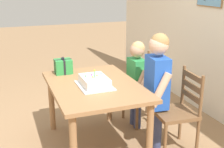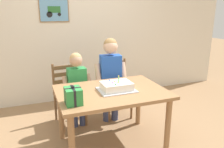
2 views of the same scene
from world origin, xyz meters
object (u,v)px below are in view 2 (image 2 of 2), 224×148
Objects in this scene: chair_left at (69,94)px; dining_table at (111,98)px; birthday_cake at (117,87)px; child_older at (111,72)px; child_younger at (77,83)px; gift_box_red_large at (73,96)px; chair_right at (116,88)px.

dining_table is at bearing -64.87° from chair_left.
chair_left is at bearing 117.90° from birthday_cake.
child_older is 1.16× the size of child_younger.
child_younger is (-0.29, 0.64, 0.03)m from dining_table.
child_older is (0.61, -0.19, 0.33)m from chair_left.
child_younger is (0.22, 0.87, -0.16)m from gift_box_red_large.
child_younger is at bearing -164.60° from chair_right.
dining_table is 0.59m from gift_box_red_large.
child_younger is at bearing -62.82° from chair_left.
dining_table is 3.00× the size of birthday_cake.
dining_table is at bearing 24.22° from gift_box_red_large.
birthday_cake reaches higher than dining_table.
dining_table is 0.71m from child_younger.
chair_left is (-0.39, 0.83, -0.18)m from dining_table.
gift_box_red_large is 1.14m from child_older.
chair_left is 0.30m from child_younger.
birthday_cake is 0.48× the size of chair_left.
chair_left is 0.70× the size of child_older.
child_older reaches higher than birthday_cake.
child_younger is at bearing 179.96° from child_older.
dining_table is 0.70m from child_older.
birthday_cake reaches higher than chair_right.
chair_left is 1.00× the size of chair_right.
gift_box_red_large is at bearing -104.10° from child_younger.
dining_table is at bearing -109.23° from child_older.
chair_right is (0.33, 0.85, -0.34)m from birthday_cake.
child_younger is at bearing 75.90° from gift_box_red_large.
chair_left is 0.72m from child_older.
gift_box_red_large is at bearing -159.52° from birthday_cake.
child_older reaches higher than dining_table.
birthday_cake is at bearing -16.07° from dining_table.
child_younger reaches higher than gift_box_red_large.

